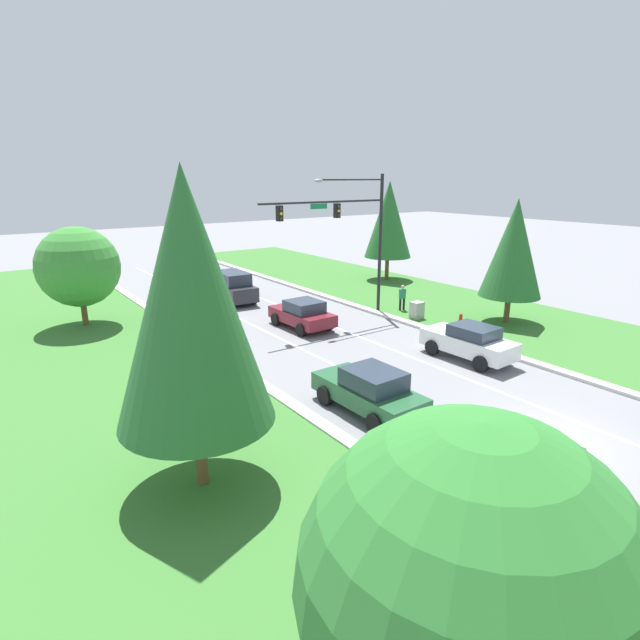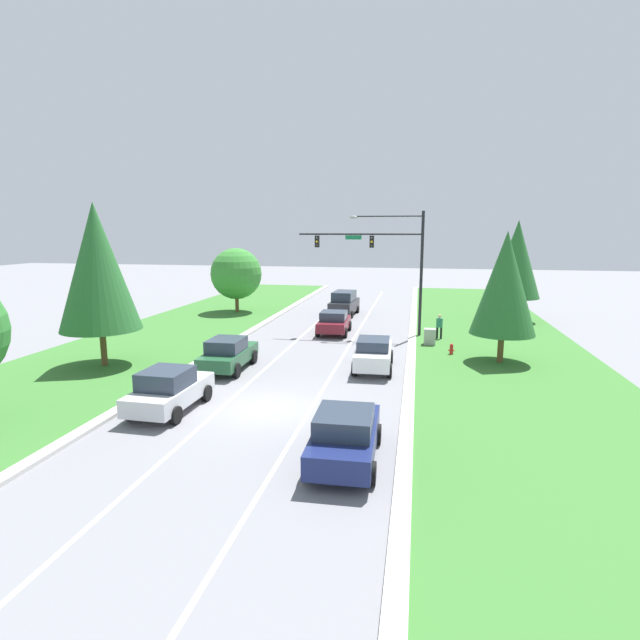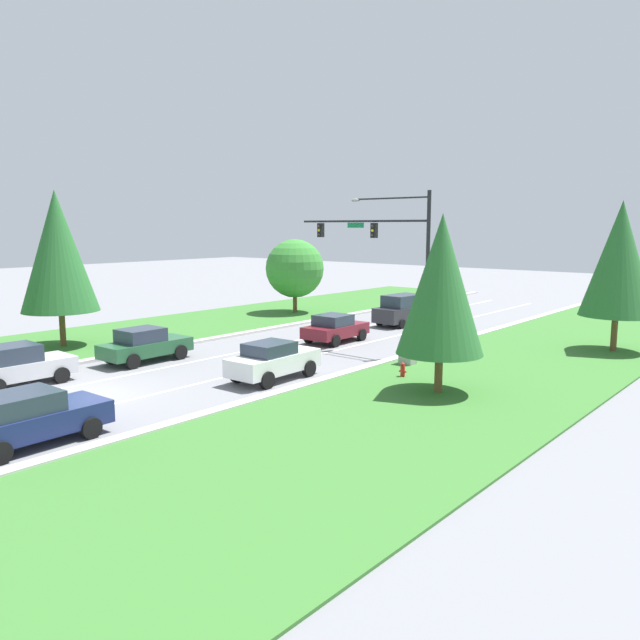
{
  "view_description": "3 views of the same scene",
  "coord_description": "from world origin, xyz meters",
  "px_view_note": "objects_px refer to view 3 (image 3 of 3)",
  "views": [
    {
      "loc": [
        -14.6,
        -7.25,
        8.21
      ],
      "look_at": [
        -1.49,
        11.17,
        1.71
      ],
      "focal_mm": 28.0,
      "sensor_mm": 36.0,
      "label": 1
    },
    {
      "loc": [
        5.85,
        -18.5,
        7.08
      ],
      "look_at": [
        0.71,
        7.79,
        2.3
      ],
      "focal_mm": 28.0,
      "sensor_mm": 36.0,
      "label": 2
    },
    {
      "loc": [
        22.34,
        -12.31,
        6.6
      ],
      "look_at": [
        1.74,
        12.16,
        1.79
      ],
      "focal_mm": 35.0,
      "sensor_mm": 36.0,
      "label": 3
    }
  ],
  "objects_px": {
    "traffic_signal_mast": "(389,246)",
    "forest_sedan": "(145,345)",
    "navy_sedan": "(29,418)",
    "burgundy_sedan": "(335,328)",
    "fire_hydrant": "(403,370)",
    "white_sedan": "(273,360)",
    "pedestrian": "(440,342)",
    "utility_cabinet": "(408,354)",
    "conifer_mid_left_tree": "(58,251)",
    "charcoal_suv": "(403,310)",
    "oak_far_left_tree": "(295,269)",
    "conifer_far_right_tree": "(619,259)",
    "silver_sedan": "(18,365)",
    "conifer_near_right_tree": "(441,285)"
  },
  "relations": [
    {
      "from": "traffic_signal_mast",
      "to": "fire_hydrant",
      "type": "bearing_deg",
      "value": -50.19
    },
    {
      "from": "forest_sedan",
      "to": "pedestrian",
      "type": "distance_m",
      "value": 14.55
    },
    {
      "from": "white_sedan",
      "to": "fire_hydrant",
      "type": "xyz_separation_m",
      "value": [
        4.16,
        3.86,
        -0.52
      ]
    },
    {
      "from": "charcoal_suv",
      "to": "conifer_far_right_tree",
      "type": "xyz_separation_m",
      "value": [
        13.56,
        -0.68,
        3.9
      ]
    },
    {
      "from": "burgundy_sedan",
      "to": "pedestrian",
      "type": "relative_size",
      "value": 2.47
    },
    {
      "from": "burgundy_sedan",
      "to": "white_sedan",
      "type": "distance_m",
      "value": 9.37
    },
    {
      "from": "pedestrian",
      "to": "conifer_far_right_tree",
      "type": "xyz_separation_m",
      "value": [
        5.96,
        7.86,
        3.99
      ]
    },
    {
      "from": "forest_sedan",
      "to": "oak_far_left_tree",
      "type": "height_order",
      "value": "oak_far_left_tree"
    },
    {
      "from": "navy_sedan",
      "to": "burgundy_sedan",
      "type": "distance_m",
      "value": 19.63
    },
    {
      "from": "pedestrian",
      "to": "conifer_near_right_tree",
      "type": "bearing_deg",
      "value": 133.66
    },
    {
      "from": "forest_sedan",
      "to": "conifer_near_right_tree",
      "type": "xyz_separation_m",
      "value": [
        14.01,
        4.05,
        3.51
      ]
    },
    {
      "from": "traffic_signal_mast",
      "to": "conifer_mid_left_tree",
      "type": "bearing_deg",
      "value": -141.7
    },
    {
      "from": "silver_sedan",
      "to": "conifer_mid_left_tree",
      "type": "bearing_deg",
      "value": 142.05
    },
    {
      "from": "silver_sedan",
      "to": "utility_cabinet",
      "type": "relative_size",
      "value": 3.97
    },
    {
      "from": "white_sedan",
      "to": "silver_sedan",
      "type": "bearing_deg",
      "value": -136.33
    },
    {
      "from": "forest_sedan",
      "to": "conifer_near_right_tree",
      "type": "bearing_deg",
      "value": 15.0
    },
    {
      "from": "silver_sedan",
      "to": "navy_sedan",
      "type": "bearing_deg",
      "value": -20.54
    },
    {
      "from": "white_sedan",
      "to": "charcoal_suv",
      "type": "relative_size",
      "value": 0.94
    },
    {
      "from": "forest_sedan",
      "to": "utility_cabinet",
      "type": "height_order",
      "value": "forest_sedan"
    },
    {
      "from": "traffic_signal_mast",
      "to": "white_sedan",
      "type": "bearing_deg",
      "value": -89.88
    },
    {
      "from": "white_sedan",
      "to": "utility_cabinet",
      "type": "relative_size",
      "value": 4.11
    },
    {
      "from": "traffic_signal_mast",
      "to": "forest_sedan",
      "type": "xyz_separation_m",
      "value": [
        -7.35,
        -10.35,
        -4.74
      ]
    },
    {
      "from": "navy_sedan",
      "to": "conifer_mid_left_tree",
      "type": "xyz_separation_m",
      "value": [
        -14.07,
        8.45,
        4.43
      ]
    },
    {
      "from": "utility_cabinet",
      "to": "oak_far_left_tree",
      "type": "bearing_deg",
      "value": 148.7
    },
    {
      "from": "pedestrian",
      "to": "conifer_mid_left_tree",
      "type": "bearing_deg",
      "value": 44.93
    },
    {
      "from": "silver_sedan",
      "to": "oak_far_left_tree",
      "type": "height_order",
      "value": "oak_far_left_tree"
    },
    {
      "from": "utility_cabinet",
      "to": "pedestrian",
      "type": "relative_size",
      "value": 0.64
    },
    {
      "from": "traffic_signal_mast",
      "to": "burgundy_sedan",
      "type": "distance_m",
      "value": 5.93
    },
    {
      "from": "charcoal_suv",
      "to": "white_sedan",
      "type": "bearing_deg",
      "value": -73.15
    },
    {
      "from": "forest_sedan",
      "to": "white_sedan",
      "type": "bearing_deg",
      "value": 10.14
    },
    {
      "from": "charcoal_suv",
      "to": "utility_cabinet",
      "type": "relative_size",
      "value": 4.35
    },
    {
      "from": "white_sedan",
      "to": "conifer_far_right_tree",
      "type": "distance_m",
      "value": 19.03
    },
    {
      "from": "traffic_signal_mast",
      "to": "forest_sedan",
      "type": "height_order",
      "value": "traffic_signal_mast"
    },
    {
      "from": "charcoal_suv",
      "to": "pedestrian",
      "type": "distance_m",
      "value": 11.43
    },
    {
      "from": "fire_hydrant",
      "to": "conifer_near_right_tree",
      "type": "bearing_deg",
      "value": -27.25
    },
    {
      "from": "navy_sedan",
      "to": "charcoal_suv",
      "type": "distance_m",
      "value": 27.53
    },
    {
      "from": "charcoal_suv",
      "to": "pedestrian",
      "type": "height_order",
      "value": "charcoal_suv"
    },
    {
      "from": "white_sedan",
      "to": "pedestrian",
      "type": "distance_m",
      "value": 8.84
    },
    {
      "from": "fire_hydrant",
      "to": "oak_far_left_tree",
      "type": "relative_size",
      "value": 0.12
    },
    {
      "from": "pedestrian",
      "to": "oak_far_left_tree",
      "type": "bearing_deg",
      "value": -10.54
    },
    {
      "from": "fire_hydrant",
      "to": "oak_far_left_tree",
      "type": "xyz_separation_m",
      "value": [
        -17.59,
        12.28,
        3.08
      ]
    },
    {
      "from": "burgundy_sedan",
      "to": "forest_sedan",
      "type": "distance_m",
      "value": 10.85
    },
    {
      "from": "navy_sedan",
      "to": "silver_sedan",
      "type": "bearing_deg",
      "value": 156.65
    },
    {
      "from": "utility_cabinet",
      "to": "fire_hydrant",
      "type": "height_order",
      "value": "utility_cabinet"
    },
    {
      "from": "forest_sedan",
      "to": "fire_hydrant",
      "type": "relative_size",
      "value": 6.43
    },
    {
      "from": "fire_hydrant",
      "to": "white_sedan",
      "type": "bearing_deg",
      "value": -137.16
    },
    {
      "from": "burgundy_sedan",
      "to": "forest_sedan",
      "type": "height_order",
      "value": "forest_sedan"
    },
    {
      "from": "silver_sedan",
      "to": "oak_far_left_tree",
      "type": "bearing_deg",
      "value": 105.64
    },
    {
      "from": "fire_hydrant",
      "to": "pedestrian",
      "type": "bearing_deg",
      "value": 97.3
    },
    {
      "from": "charcoal_suv",
      "to": "forest_sedan",
      "type": "relative_size",
      "value": 1.05
    }
  ]
}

